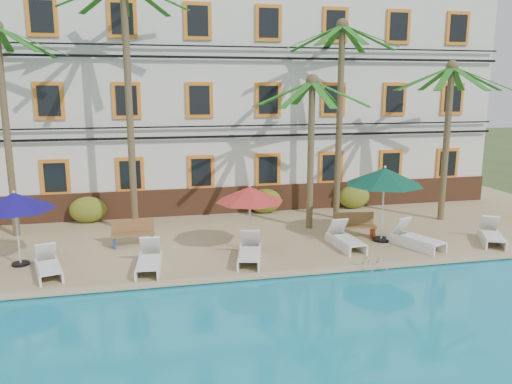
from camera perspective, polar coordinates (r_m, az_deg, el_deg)
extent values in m
plane|color=#384C23|center=(16.08, 2.03, -9.16)|extent=(100.00, 100.00, 0.00)
cube|color=tan|center=(20.68, -1.43, -3.99)|extent=(30.00, 12.00, 0.25)
cube|color=tan|center=(15.17, 2.90, -9.36)|extent=(30.00, 0.35, 0.06)
cube|color=silver|center=(24.83, -3.73, 10.62)|extent=(25.00, 6.00, 10.00)
cube|color=brown|center=(22.35, -2.39, -0.88)|extent=(25.00, 0.12, 1.20)
cube|color=orange|center=(22.10, -21.95, 1.56)|extent=(1.15, 0.10, 1.50)
cube|color=black|center=(22.05, -21.97, 1.54)|extent=(0.85, 0.04, 1.20)
cube|color=orange|center=(21.80, -14.16, 1.93)|extent=(1.15, 0.10, 1.50)
cube|color=black|center=(21.75, -14.16, 1.91)|extent=(0.85, 0.04, 1.20)
cube|color=orange|center=(21.90, -6.29, 2.27)|extent=(1.15, 0.10, 1.50)
cube|color=black|center=(21.85, -6.28, 2.25)|extent=(0.85, 0.04, 1.20)
cube|color=orange|center=(22.41, 1.36, 2.55)|extent=(1.15, 0.10, 1.50)
cube|color=black|center=(22.37, 1.39, 2.53)|extent=(0.85, 0.04, 1.20)
cube|color=orange|center=(23.30, 8.55, 2.78)|extent=(1.15, 0.10, 1.50)
cube|color=black|center=(23.26, 8.60, 2.76)|extent=(0.85, 0.04, 1.20)
cube|color=orange|center=(24.53, 15.12, 2.95)|extent=(1.15, 0.10, 1.50)
cube|color=black|center=(24.49, 15.18, 2.93)|extent=(0.85, 0.04, 1.20)
cube|color=orange|center=(26.05, 21.00, 3.07)|extent=(1.15, 0.10, 1.50)
cube|color=black|center=(26.00, 21.06, 3.05)|extent=(0.85, 0.04, 1.20)
cube|color=orange|center=(21.81, -22.58, 9.60)|extent=(1.15, 0.10, 1.50)
cube|color=black|center=(21.76, -22.60, 9.59)|extent=(0.85, 0.04, 1.20)
cube|color=orange|center=(21.50, -14.58, 10.09)|extent=(1.15, 0.10, 1.50)
cube|color=black|center=(21.45, -14.58, 10.09)|extent=(0.85, 0.04, 1.20)
cube|color=orange|center=(21.61, -6.48, 10.40)|extent=(1.15, 0.10, 1.50)
cube|color=black|center=(21.56, -6.46, 10.40)|extent=(0.85, 0.04, 1.20)
cube|color=orange|center=(22.13, 1.40, 10.50)|extent=(1.15, 0.10, 1.50)
cube|color=black|center=(22.08, 1.43, 10.50)|extent=(0.85, 0.04, 1.20)
cube|color=orange|center=(23.03, 8.79, 10.42)|extent=(1.15, 0.10, 1.50)
cube|color=black|center=(22.98, 8.84, 10.42)|extent=(0.85, 0.04, 1.20)
cube|color=orange|center=(24.27, 15.52, 10.20)|extent=(1.15, 0.10, 1.50)
cube|color=black|center=(24.22, 15.58, 10.19)|extent=(0.85, 0.04, 1.20)
cube|color=orange|center=(25.80, 21.51, 9.89)|extent=(1.15, 0.10, 1.50)
cube|color=black|center=(25.76, 21.58, 9.88)|extent=(0.85, 0.04, 1.20)
cube|color=orange|center=(21.97, -23.27, 17.95)|extent=(1.15, 0.10, 1.50)
cube|color=black|center=(21.92, -23.30, 17.96)|extent=(0.85, 0.04, 1.20)
cube|color=orange|center=(21.66, -15.04, 18.58)|extent=(1.15, 0.10, 1.50)
cube|color=black|center=(21.61, -15.04, 18.59)|extent=(0.85, 0.04, 1.20)
cube|color=orange|center=(21.77, -6.68, 18.85)|extent=(1.15, 0.10, 1.50)
cube|color=black|center=(21.72, -6.67, 18.86)|extent=(0.85, 0.04, 1.20)
cube|color=orange|center=(22.29, 1.44, 18.75)|extent=(1.15, 0.10, 1.50)
cube|color=black|center=(22.24, 1.48, 18.77)|extent=(0.85, 0.04, 1.20)
cube|color=orange|center=(23.18, 9.05, 18.35)|extent=(1.15, 0.10, 1.50)
cube|color=black|center=(23.13, 9.10, 18.36)|extent=(0.85, 0.04, 1.20)
cube|color=orange|center=(24.41, 15.95, 17.72)|extent=(1.15, 0.10, 1.50)
cube|color=black|center=(24.37, 16.01, 17.73)|extent=(0.85, 0.04, 1.20)
cube|color=orange|center=(25.94, 22.07, 16.95)|extent=(1.15, 0.10, 1.50)
cube|color=black|center=(25.89, 22.13, 16.96)|extent=(0.85, 0.04, 1.20)
cube|color=black|center=(21.76, -2.39, 6.38)|extent=(25.00, 0.08, 0.10)
cube|color=black|center=(21.72, -2.40, 7.57)|extent=(25.00, 0.08, 0.06)
cube|color=black|center=(21.70, -2.46, 15.09)|extent=(25.00, 0.08, 0.10)
cube|color=black|center=(21.73, -2.47, 16.28)|extent=(25.00, 0.08, 0.06)
cylinder|color=brown|center=(20.48, -26.58, 5.82)|extent=(0.26, 0.26, 7.62)
cube|color=#1B6217|center=(21.59, -26.67, 14.95)|extent=(0.28, 2.32, 0.98)
cube|color=#1B6217|center=(19.49, -25.69, 15.51)|extent=(1.84, 1.84, 0.98)
cube|color=#1B6217|center=(20.22, -24.19, 15.46)|extent=(2.32, 0.28, 0.98)
cube|color=#1B6217|center=(21.09, -24.67, 15.23)|extent=(1.84, 1.84, 0.98)
cylinder|color=brown|center=(19.22, -14.25, 8.77)|extent=(0.26, 0.26, 9.21)
cube|color=#1B6217|center=(20.61, -14.78, 20.45)|extent=(0.28, 2.32, 0.98)
cylinder|color=brown|center=(19.59, 6.27, 4.06)|extent=(0.26, 0.26, 5.77)
sphere|color=brown|center=(19.41, 6.46, 12.52)|extent=(0.50, 0.50, 0.50)
cube|color=#1B6217|center=(20.51, 5.37, 11.18)|extent=(0.28, 2.32, 0.98)
cube|color=#1B6217|center=(19.95, 3.39, 11.19)|extent=(1.84, 1.84, 0.98)
cube|color=#1B6217|center=(19.07, 3.07, 11.17)|extent=(2.32, 0.28, 0.98)
cube|color=#1B6217|center=(18.38, 4.80, 11.12)|extent=(1.84, 1.84, 0.98)
cube|color=#1B6217|center=(18.32, 7.61, 11.06)|extent=(0.28, 2.32, 0.98)
cube|color=#1B6217|center=(18.93, 9.63, 11.02)|extent=(1.84, 1.84, 0.98)
cube|color=#1B6217|center=(19.81, 9.66, 11.05)|extent=(2.32, 0.28, 0.98)
cube|color=#1B6217|center=(20.45, 7.89, 11.12)|extent=(1.84, 1.84, 0.98)
cylinder|color=brown|center=(21.19, 9.48, 7.55)|extent=(0.26, 0.26, 7.98)
sphere|color=brown|center=(21.28, 9.86, 18.32)|extent=(0.50, 0.50, 0.50)
cube|color=#1B6217|center=(22.30, 8.65, 16.83)|extent=(0.28, 2.32, 0.98)
cube|color=#1B6217|center=(21.71, 6.88, 17.02)|extent=(1.84, 1.84, 0.98)
cube|color=#1B6217|center=(20.83, 6.73, 17.24)|extent=(2.32, 0.28, 0.98)
cube|color=#1B6217|center=(20.17, 8.48, 17.38)|extent=(1.84, 1.84, 0.98)
cube|color=#1B6217|center=(20.16, 11.11, 17.29)|extent=(0.28, 2.32, 0.98)
cube|color=#1B6217|center=(20.80, 12.88, 17.04)|extent=(1.84, 1.84, 0.98)
cube|color=#1B6217|center=(21.68, 12.78, 16.82)|extent=(2.32, 0.28, 0.98)
cube|color=#1B6217|center=(22.29, 11.03, 16.75)|extent=(1.84, 1.84, 0.98)
cylinder|color=brown|center=(22.19, 20.90, 5.02)|extent=(0.26, 0.26, 6.35)
sphere|color=brown|center=(22.09, 21.51, 13.22)|extent=(0.50, 0.50, 0.50)
cube|color=#1B6217|center=(23.05, 19.80, 12.06)|extent=(0.28, 2.32, 0.98)
cube|color=#1B6217|center=(22.34, 18.45, 12.18)|extent=(1.84, 1.84, 0.98)
cube|color=#1B6217|center=(21.46, 18.79, 12.20)|extent=(2.32, 0.28, 0.98)
cube|color=#1B6217|center=(20.94, 20.77, 12.09)|extent=(1.84, 1.84, 0.98)
cube|color=#1B6217|center=(21.12, 23.18, 11.90)|extent=(0.28, 2.32, 0.98)
cube|color=#1B6217|center=(21.87, 24.44, 11.76)|extent=(1.84, 1.84, 0.98)
cube|color=#1B6217|center=(22.73, 23.90, 11.77)|extent=(2.32, 0.28, 0.98)
cube|color=#1B6217|center=(23.21, 22.00, 11.90)|extent=(1.84, 1.84, 0.98)
ellipsoid|color=#1A5117|center=(21.85, -18.67, -1.93)|extent=(1.50, 0.90, 1.10)
ellipsoid|color=#1A5117|center=(22.29, 1.03, -1.03)|extent=(1.50, 0.90, 1.10)
ellipsoid|color=#1A5117|center=(23.62, 11.13, -0.52)|extent=(1.50, 0.90, 1.10)
cylinder|color=black|center=(17.63, -25.29, -7.43)|extent=(0.54, 0.54, 0.08)
cylinder|color=silver|center=(17.32, -25.61, -3.92)|extent=(0.06, 0.06, 2.32)
cone|color=navy|center=(17.11, -25.88, -0.95)|extent=(2.41, 2.41, 0.53)
sphere|color=silver|center=(17.05, -25.97, 0.00)|extent=(0.10, 0.10, 0.10)
cylinder|color=black|center=(17.27, -0.71, -6.64)|extent=(0.52, 0.52, 0.07)
cylinder|color=silver|center=(16.96, -0.72, -3.17)|extent=(0.06, 0.06, 2.24)
cone|color=red|center=(16.75, -0.73, -0.24)|extent=(2.33, 2.33, 0.51)
sphere|color=silver|center=(16.70, -0.73, 0.70)|extent=(0.10, 0.10, 0.10)
cylinder|color=black|center=(18.96, 14.11, -5.29)|extent=(0.63, 0.63, 0.09)
cylinder|color=silver|center=(18.63, 14.30, -1.47)|extent=(0.06, 0.06, 2.68)
cone|color=#0A4433|center=(18.42, 14.47, 1.74)|extent=(2.80, 2.80, 0.61)
sphere|color=silver|center=(18.37, 14.53, 2.77)|extent=(0.10, 0.10, 0.10)
cube|color=white|center=(16.05, -22.58, -7.99)|extent=(0.91, 1.40, 0.06)
cube|color=white|center=(16.83, -22.93, -6.29)|extent=(0.70, 0.61, 0.64)
cube|color=white|center=(16.32, -23.67, -8.38)|extent=(0.53, 1.79, 0.30)
cube|color=white|center=(16.36, -21.57, -8.16)|extent=(0.53, 1.79, 0.30)
cube|color=white|center=(15.53, -12.21, -7.89)|extent=(0.75, 1.43, 0.06)
cube|color=white|center=(16.35, -11.98, -5.97)|extent=(0.68, 0.56, 0.69)
cube|color=white|center=(15.87, -13.26, -8.20)|extent=(0.24, 1.96, 0.32)
cube|color=white|center=(15.81, -10.94, -8.17)|extent=(0.24, 1.96, 0.32)
cube|color=white|center=(15.91, -0.79, -7.13)|extent=(0.95, 1.49, 0.06)
cube|color=white|center=(16.74, -0.66, -5.28)|extent=(0.74, 0.65, 0.69)
cube|color=white|center=(16.24, -1.89, -7.42)|extent=(0.54, 1.92, 0.32)
cube|color=white|center=(16.21, 0.38, -7.44)|extent=(0.54, 1.92, 0.32)
cube|color=white|center=(17.63, 10.61, -5.45)|extent=(0.73, 1.41, 0.06)
cube|color=white|center=(18.37, 9.29, -3.91)|extent=(0.67, 0.55, 0.68)
cube|color=white|center=(17.77, 9.29, -5.87)|extent=(0.21, 1.94, 0.32)
cube|color=white|center=(18.04, 11.10, -5.66)|extent=(0.21, 1.94, 0.32)
cube|color=white|center=(18.30, 18.50, -5.16)|extent=(1.15, 1.58, 0.07)
cube|color=white|center=(18.82, 16.15, -3.75)|extent=(0.81, 0.74, 0.72)
cube|color=white|center=(18.26, 17.14, -5.73)|extent=(0.82, 1.92, 0.33)
cube|color=white|center=(18.77, 18.41, -5.34)|extent=(0.82, 1.92, 0.33)
cube|color=white|center=(19.70, 25.48, -4.59)|extent=(1.18, 1.48, 0.06)
cube|color=white|center=(20.53, 25.09, -3.23)|extent=(0.78, 0.73, 0.67)
cube|color=white|center=(19.94, 24.43, -4.84)|extent=(0.94, 1.73, 0.31)
cube|color=white|center=(20.06, 26.19, -4.90)|extent=(0.94, 1.73, 0.31)
cube|color=olive|center=(18.22, -13.89, -4.72)|extent=(1.53, 0.56, 0.06)
cube|color=olive|center=(18.36, -13.97, -3.72)|extent=(1.50, 0.17, 0.45)
cube|color=navy|center=(18.27, -15.90, -5.53)|extent=(0.11, 0.45, 0.40)
cube|color=navy|center=(18.32, -11.82, -5.28)|extent=(0.11, 0.45, 0.40)
cube|color=olive|center=(19.03, 11.34, -3.89)|extent=(1.55, 0.68, 0.06)
cube|color=olive|center=(19.16, 11.21, -2.94)|extent=(1.49, 0.29, 0.45)
cube|color=#A73213|center=(18.94, 9.40, -4.62)|extent=(0.15, 0.46, 0.40)
cube|color=#A73213|center=(19.26, 13.19, -4.49)|extent=(0.15, 0.46, 0.40)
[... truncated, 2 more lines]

